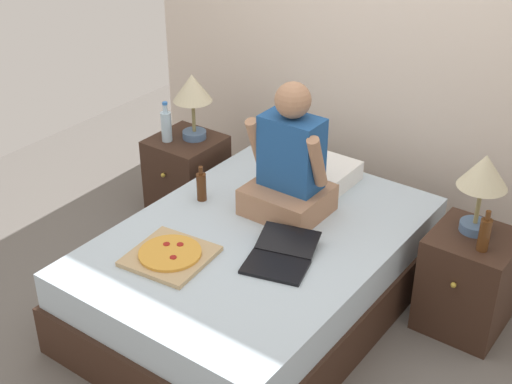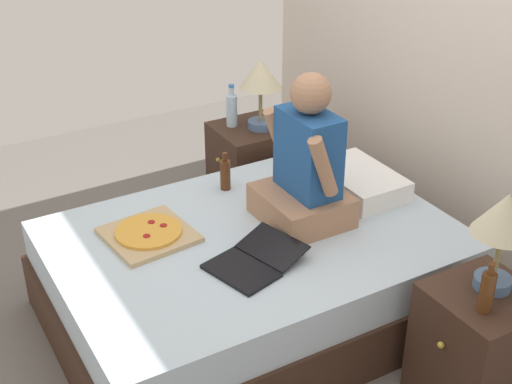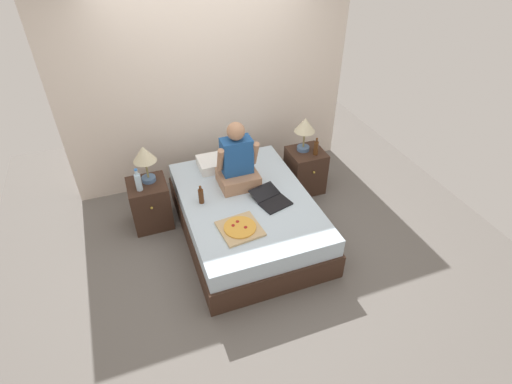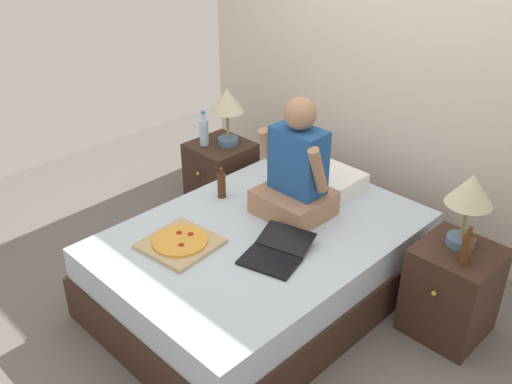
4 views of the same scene
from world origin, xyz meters
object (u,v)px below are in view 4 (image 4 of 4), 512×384
object	(u,v)px
beer_bottle	(466,248)
beer_bottle_on_bed	(222,185)
water_bottle	(204,131)
nightstand_right	(451,291)
lamp_on_right_nightstand	(470,195)
pizza_box	(180,243)
laptop	(275,254)
nightstand_left	(221,177)
lamp_on_left_nightstand	(227,104)
person_seated	(296,173)
bed	(262,264)

from	to	relation	value
beer_bottle	beer_bottle_on_bed	bearing A→B (deg)	-167.14
water_bottle	nightstand_right	world-z (taller)	water_bottle
lamp_on_right_nightstand	pizza_box	world-z (taller)	lamp_on_right_nightstand
water_bottle	pizza_box	bearing A→B (deg)	-47.13
laptop	nightstand_left	bearing A→B (deg)	150.67
lamp_on_left_nightstand	laptop	xyz separation A→B (m)	(1.22, -0.76, -0.38)
lamp_on_left_nightstand	person_seated	xyz separation A→B (m)	(0.97, -0.31, -0.11)
beer_bottle	nightstand_left	bearing A→B (deg)	177.27
bed	laptop	world-z (taller)	laptop
lamp_on_left_nightstand	nightstand_left	bearing A→B (deg)	-128.63
bed	beer_bottle	bearing A→B (deg)	23.00
beer_bottle	lamp_on_left_nightstand	bearing A→B (deg)	175.82
lamp_on_right_nightstand	nightstand_right	bearing A→B (deg)	-59.06
person_seated	nightstand_left	bearing A→B (deg)	165.66
bed	lamp_on_right_nightstand	xyz separation A→B (m)	(0.98, 0.61, 0.66)
nightstand_left	pizza_box	xyz separation A→B (m)	(0.78, -1.02, 0.23)
lamp_on_right_nightstand	pizza_box	size ratio (longest dim) A/B	1.02
nightstand_right	beer_bottle	world-z (taller)	beer_bottle
pizza_box	beer_bottle_on_bed	size ratio (longest dim) A/B	2.00
nightstand_left	lamp_on_left_nightstand	xyz separation A→B (m)	(0.04, 0.05, 0.62)
beer_bottle_on_bed	lamp_on_right_nightstand	bearing A→B (deg)	19.09
pizza_box	laptop	bearing A→B (deg)	33.49
lamp_on_left_nightstand	person_seated	distance (m)	1.02
lamp_on_left_nightstand	laptop	size ratio (longest dim) A/B	0.93
beer_bottle	pizza_box	size ratio (longest dim) A/B	0.52
water_bottle	person_seated	bearing A→B (deg)	-8.76
nightstand_right	lamp_on_right_nightstand	world-z (taller)	lamp_on_right_nightstand
nightstand_left	person_seated	distance (m)	1.16
nightstand_left	lamp_on_right_nightstand	size ratio (longest dim) A/B	1.29
laptop	lamp_on_right_nightstand	bearing A→B (deg)	45.77
lamp_on_right_nightstand	person_seated	xyz separation A→B (m)	(-0.98, -0.31, -0.11)
nightstand_right	beer_bottle	size ratio (longest dim) A/B	2.52
lamp_on_left_nightstand	laptop	distance (m)	1.48
lamp_on_right_nightstand	lamp_on_left_nightstand	bearing A→B (deg)	180.00
lamp_on_left_nightstand	laptop	world-z (taller)	lamp_on_left_nightstand
bed	water_bottle	distance (m)	1.27
pizza_box	lamp_on_left_nightstand	bearing A→B (deg)	124.79
laptop	person_seated	bearing A→B (deg)	118.98
pizza_box	beer_bottle	bearing A→B (deg)	35.07
bed	nightstand_right	xyz separation A→B (m)	(1.01, 0.56, 0.04)
bed	beer_bottle	size ratio (longest dim) A/B	8.73
beer_bottle	person_seated	bearing A→B (deg)	-171.72
beer_bottle	laptop	distance (m)	1.04
lamp_on_left_nightstand	person_seated	world-z (taller)	person_seated
water_bottle	pizza_box	xyz separation A→B (m)	(0.86, -0.93, -0.17)
lamp_on_left_nightstand	nightstand_right	distance (m)	2.08
beer_bottle	beer_bottle_on_bed	distance (m)	1.61
person_seated	lamp_on_right_nightstand	bearing A→B (deg)	17.36
beer_bottle	beer_bottle_on_bed	size ratio (longest dim) A/B	1.05
nightstand_left	beer_bottle_on_bed	bearing A→B (deg)	-40.97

